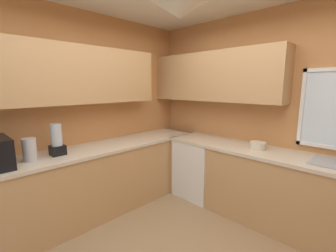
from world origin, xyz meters
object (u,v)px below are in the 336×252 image
object	(u,v)px
kettle	(30,150)
bowl	(258,146)
blender_appliance	(57,141)
dishwasher	(199,168)

from	to	relation	value
kettle	bowl	size ratio (longest dim) A/B	1.24
bowl	blender_appliance	bearing A→B (deg)	-129.60
blender_appliance	kettle	bearing A→B (deg)	-85.96
kettle	bowl	xyz separation A→B (m)	(1.50, 2.12, -0.08)
bowl	blender_appliance	size ratio (longest dim) A/B	0.55
dishwasher	blender_appliance	bearing A→B (deg)	-110.04
dishwasher	bowl	bearing A→B (deg)	1.99
dishwasher	blender_appliance	world-z (taller)	blender_appliance
bowl	blender_appliance	world-z (taller)	blender_appliance
blender_appliance	dishwasher	bearing A→B (deg)	69.96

